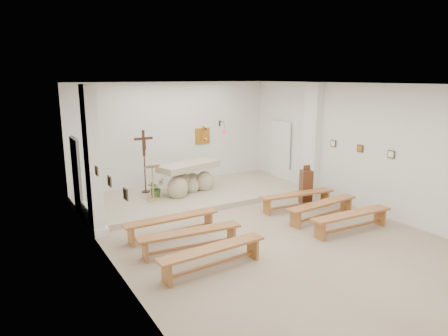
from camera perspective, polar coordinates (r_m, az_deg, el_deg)
ground at (r=9.71m, az=5.39°, el=-9.30°), size 7.00×10.00×0.00m
wall_left at (r=7.70m, az=-15.81°, el=-1.96°), size 0.02×10.00×3.50m
wall_right at (r=11.58m, az=19.69°, el=2.66°), size 0.02×10.00×3.50m
wall_back at (r=13.47m, az=-7.10°, el=4.66°), size 7.00×0.02×3.50m
ceiling at (r=8.99m, az=5.87°, el=11.77°), size 7.00×10.00×0.02m
sanctuary_platform at (r=12.51m, az=-4.11°, el=-3.78°), size 6.98×3.00×0.15m
pilaster_left at (r=9.62m, az=-18.29°, el=0.80°), size 0.26×0.55×3.50m
pilaster_right at (r=12.84m, az=12.48°, el=4.05°), size 0.26×0.55×3.50m
gold_wall_relief at (r=13.91m, az=-3.07°, el=4.59°), size 0.55×0.04×0.55m
sanctuary_lamp at (r=14.01m, az=-0.05°, el=5.32°), size 0.11×0.36×0.44m
station_frame_left_front at (r=6.96m, az=-13.88°, el=-3.65°), size 0.03×0.20×0.20m
station_frame_left_mid at (r=7.90m, az=-16.04°, el=-1.82°), size 0.03×0.20×0.20m
station_frame_left_rear at (r=8.84m, az=-17.74°, el=-0.38°), size 0.03×0.20×0.20m
station_frame_right_front at (r=11.09m, az=22.77°, el=1.82°), size 0.03×0.20×0.20m
station_frame_right_mid at (r=11.69m, az=18.86°, el=2.67°), size 0.03×0.20×0.20m
station_frame_right_rear at (r=12.35m, az=15.35°, el=3.42°), size 0.03×0.20×0.20m
radiator_left at (r=10.66m, az=-18.89°, el=-6.36°), size 0.10×0.85×0.52m
radiator_right at (r=13.68m, az=10.36°, el=-1.65°), size 0.10×0.85×0.52m
altar at (r=12.38m, az=-5.11°, el=-1.73°), size 2.10×1.25×1.02m
lectern at (r=11.69m, az=-10.12°, el=-1.94°), size 0.44×0.38×1.12m
crucifix_stand at (r=12.42m, az=-11.33°, el=1.58°), size 0.59×0.26×1.94m
potted_plant at (r=12.10m, az=-9.73°, el=-2.79°), size 0.64×0.61×0.55m
donation_pedestal at (r=11.96m, az=11.62°, el=-2.63°), size 0.40×0.40×1.16m
bench_left_front at (r=9.45m, az=-7.50°, el=-7.64°), size 2.26×0.36×0.48m
bench_right_front at (r=11.42m, az=10.41°, el=-4.11°), size 2.29×0.61×0.48m
bench_left_second at (r=8.62m, az=-4.86°, el=-9.65°), size 2.29×0.57×0.48m
bench_right_second at (r=10.74m, az=13.86°, el=-5.38°), size 2.29×0.55×0.48m
bench_left_third at (r=7.82m, az=-1.63°, el=-12.05°), size 2.28×0.49×0.48m
bench_right_third at (r=10.11m, az=17.77°, el=-6.79°), size 2.28×0.47×0.48m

